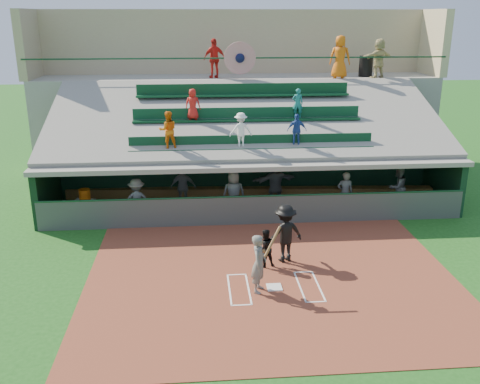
{
  "coord_description": "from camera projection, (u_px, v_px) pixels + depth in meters",
  "views": [
    {
      "loc": [
        -2.14,
        -13.66,
        7.51
      ],
      "look_at": [
        -0.7,
        3.5,
        1.8
      ],
      "focal_mm": 40.0,
      "sensor_mm": 36.0,
      "label": 1
    }
  ],
  "objects": [
    {
      "name": "dugout_player_f",
      "position": [
        397.0,
        187.0,
        21.54
      ],
      "size": [
        1.05,
        0.96,
        1.75
      ],
      "primitive_type": "imported",
      "rotation": [
        0.0,
        0.0,
        3.57
      ],
      "color": "#565954",
      "rests_on": "dugout_floor"
    },
    {
      "name": "dugout_player_d",
      "position": [
        275.0,
        182.0,
        21.85
      ],
      "size": [
        1.92,
        1.0,
        1.98
      ],
      "primitive_type": "imported",
      "rotation": [
        0.0,
        0.0,
        3.38
      ],
      "color": "#555753",
      "rests_on": "dugout_floor"
    },
    {
      "name": "water_cooler",
      "position": [
        85.0,
        195.0,
        20.63
      ],
      "size": [
        0.43,
        0.43,
        0.43
      ],
      "primitive_type": "cylinder",
      "color": "orange",
      "rests_on": "white_table"
    },
    {
      "name": "trash_bin",
      "position": [
        366.0,
        66.0,
        26.53
      ],
      "size": [
        0.67,
        0.67,
        1.01
      ],
      "primitive_type": "cylinder",
      "color": "black",
      "rests_on": "concourse_slab"
    },
    {
      "name": "concourse_staff_a",
      "position": [
        214.0,
        58.0,
        25.67
      ],
      "size": [
        1.18,
        0.78,
        1.87
      ],
      "primitive_type": "imported",
      "rotation": [
        0.0,
        0.0,
        3.47
      ],
      "color": "red",
      "rests_on": "concourse_slab"
    },
    {
      "name": "dugout_bench",
      "position": [
        250.0,
        193.0,
        22.87
      ],
      "size": [
        15.58,
        1.54,
        0.47
      ],
      "primitive_type": "cube",
      "rotation": [
        0.0,
        0.0,
        -0.07
      ],
      "color": "olive",
      "rests_on": "dugout_floor"
    },
    {
      "name": "concourse_staff_b",
      "position": [
        340.0,
        57.0,
        25.48
      ],
      "size": [
        1.14,
        0.91,
        2.02
      ],
      "primitive_type": "imported",
      "rotation": [
        0.0,
        0.0,
        2.84
      ],
      "color": "#D25F0C",
      "rests_on": "concourse_slab"
    },
    {
      "name": "dugout_player_e",
      "position": [
        345.0,
        193.0,
        20.95
      ],
      "size": [
        0.67,
        0.5,
        1.7
      ],
      "primitive_type": "imported",
      "rotation": [
        0.0,
        0.0,
        2.99
      ],
      "color": "#5B5E59",
      "rests_on": "dugout_floor"
    },
    {
      "name": "dugout_player_a",
      "position": [
        137.0,
        200.0,
        20.12
      ],
      "size": [
        1.15,
        0.74,
        1.69
      ],
      "primitive_type": "imported",
      "rotation": [
        0.0,
        0.0,
        3.25
      ],
      "color": "#5A5C57",
      "rests_on": "dugout_floor"
    },
    {
      "name": "concourse_slab",
      "position": [
        237.0,
        122.0,
        27.5
      ],
      "size": [
        20.0,
        3.0,
        4.6
      ],
      "primitive_type": "cube",
      "color": "gray",
      "rests_on": "ground"
    },
    {
      "name": "dugout_floor",
      "position": [
        251.0,
        208.0,
        21.83
      ],
      "size": [
        16.0,
        3.5,
        0.04
      ],
      "primitive_type": "cube",
      "color": "gray",
      "rests_on": "ground"
    },
    {
      "name": "dugout_player_b",
      "position": [
        183.0,
        187.0,
        21.61
      ],
      "size": [
        1.05,
        0.51,
        1.73
      ],
      "primitive_type": "imported",
      "rotation": [
        0.0,
        0.0,
        3.05
      ],
      "color": "#61645E",
      "rests_on": "dugout_floor"
    },
    {
      "name": "catcher",
      "position": [
        265.0,
        248.0,
        16.6
      ],
      "size": [
        0.71,
        0.62,
        1.23
      ],
      "primitive_type": "imported",
      "rotation": [
        0.0,
        0.0,
        3.45
      ],
      "color": "black",
      "rests_on": "dirt_slab"
    },
    {
      "name": "batter_at_plate",
      "position": [
        259.0,
        263.0,
        15.0
      ],
      "size": [
        0.92,
        0.78,
        1.95
      ],
      "color": "#585A55",
      "rests_on": "dirt_slab"
    },
    {
      "name": "concourse_staff_c",
      "position": [
        379.0,
        58.0,
        25.84
      ],
      "size": [
        1.8,
        1.19,
        1.86
      ],
      "primitive_type": "imported",
      "rotation": [
        0.0,
        0.0,
        3.55
      ],
      "color": "tan",
      "rests_on": "concourse_slab"
    },
    {
      "name": "home_umpire",
      "position": [
        285.0,
        233.0,
        16.87
      ],
      "size": [
        1.38,
        1.06,
        1.88
      ],
      "primitive_type": "imported",
      "rotation": [
        0.0,
        0.0,
        3.47
      ],
      "color": "black",
      "rests_on": "dirt_slab"
    },
    {
      "name": "grandstand",
      "position": [
        242.0,
        135.0,
        24.68
      ],
      "size": [
        20.4,
        10.4,
        7.8
      ],
      "color": "#4A4F4A",
      "rests_on": "ground"
    },
    {
      "name": "ground",
      "position": [
        274.0,
        288.0,
        15.45
      ],
      "size": [
        100.0,
        100.0,
        0.0
      ],
      "primitive_type": "plane",
      "color": "#194F16",
      "rests_on": "ground"
    },
    {
      "name": "home_plate",
      "position": [
        274.0,
        287.0,
        15.44
      ],
      "size": [
        0.43,
        0.43,
        0.03
      ],
      "primitive_type": "cube",
      "color": "white",
      "rests_on": "dirt_slab"
    },
    {
      "name": "white_table",
      "position": [
        84.0,
        209.0,
        20.74
      ],
      "size": [
        0.86,
        0.72,
        0.66
      ],
      "primitive_type": "cube",
      "rotation": [
        0.0,
        0.0,
        -0.22
      ],
      "color": "silver",
      "rests_on": "dugout_floor"
    },
    {
      "name": "dirt_slab",
      "position": [
        272.0,
        280.0,
        15.92
      ],
      "size": [
        11.0,
        9.0,
        0.02
      ],
      "primitive_type": "cube",
      "color": "brown",
      "rests_on": "ground"
    },
    {
      "name": "dugout_player_c",
      "position": [
        234.0,
        194.0,
        20.65
      ],
      "size": [
        0.92,
        0.62,
        1.83
      ],
      "primitive_type": "imported",
      "rotation": [
        0.0,
        0.0,
        3.19
      ],
      "color": "#5A5D58",
      "rests_on": "dugout_floor"
    },
    {
      "name": "batters_box_chalk",
      "position": [
        274.0,
        288.0,
        15.45
      ],
      "size": [
        2.65,
        1.85,
        0.01
      ],
      "color": "white",
      "rests_on": "dirt_slab"
    }
  ]
}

